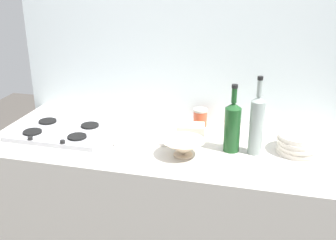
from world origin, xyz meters
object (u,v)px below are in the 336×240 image
at_px(plate_stack, 299,143).
at_px(mixing_bowl, 183,147).
at_px(wine_bottle_leftmost, 256,124).
at_px(cutting_board, 142,139).
at_px(butter_dish, 191,131).
at_px(condiment_jar_front, 200,117).
at_px(stovetop_hob, 62,131).
at_px(wine_bottle_mid_left, 232,126).

relative_size(plate_stack, mixing_bowl, 1.06).
xyz_separation_m(plate_stack, mixing_bowl, (-0.52, -0.17, -0.00)).
height_order(plate_stack, wine_bottle_leftmost, wine_bottle_leftmost).
height_order(wine_bottle_leftmost, cutting_board, wine_bottle_leftmost).
height_order(plate_stack, mixing_bowl, plate_stack).
relative_size(butter_dish, condiment_jar_front, 1.46).
bearing_deg(cutting_board, condiment_jar_front, 47.93).
bearing_deg(condiment_jar_front, plate_stack, -22.73).
xyz_separation_m(stovetop_hob, wine_bottle_leftmost, (0.98, 0.01, 0.13)).
relative_size(mixing_bowl, butter_dish, 1.43).
xyz_separation_m(plate_stack, wine_bottle_leftmost, (-0.20, -0.06, 0.10)).
height_order(wine_bottle_leftmost, mixing_bowl, wine_bottle_leftmost).
height_order(stovetop_hob, butter_dish, butter_dish).
xyz_separation_m(butter_dish, cutting_board, (-0.23, -0.11, -0.02)).
relative_size(wine_bottle_leftmost, cutting_board, 1.42).
bearing_deg(wine_bottle_leftmost, mixing_bowl, -160.52).
bearing_deg(plate_stack, wine_bottle_mid_left, -169.17).
height_order(butter_dish, condiment_jar_front, condiment_jar_front).
bearing_deg(butter_dish, stovetop_hob, -169.23).
bearing_deg(plate_stack, cutting_board, -175.50).
bearing_deg(stovetop_hob, plate_stack, 3.64).
bearing_deg(wine_bottle_mid_left, mixing_bowl, -151.39).
xyz_separation_m(mixing_bowl, cutting_board, (-0.24, 0.11, -0.04)).
bearing_deg(plate_stack, mixing_bowl, -161.57).
distance_m(wine_bottle_leftmost, butter_dish, 0.36).
distance_m(wine_bottle_leftmost, condiment_jar_front, 0.42).
bearing_deg(cutting_board, butter_dish, 25.77).
distance_m(plate_stack, butter_dish, 0.53).
relative_size(stovetop_hob, cutting_board, 1.90).
height_order(stovetop_hob, wine_bottle_leftmost, wine_bottle_leftmost).
xyz_separation_m(wine_bottle_leftmost, cutting_board, (-0.55, 0.00, -0.14)).
bearing_deg(butter_dish, wine_bottle_leftmost, -18.71).
bearing_deg(mixing_bowl, butter_dish, 92.43).
bearing_deg(wine_bottle_mid_left, butter_dish, 153.38).
bearing_deg(butter_dish, cutting_board, -154.23).
height_order(mixing_bowl, condiment_jar_front, condiment_jar_front).
relative_size(stovetop_hob, wine_bottle_leftmost, 1.33).
bearing_deg(condiment_jar_front, wine_bottle_leftmost, -41.83).
relative_size(wine_bottle_mid_left, cutting_board, 1.25).
height_order(wine_bottle_leftmost, condiment_jar_front, wine_bottle_leftmost).
bearing_deg(cutting_board, wine_bottle_mid_left, -0.01).
relative_size(stovetop_hob, condiment_jar_front, 5.16).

